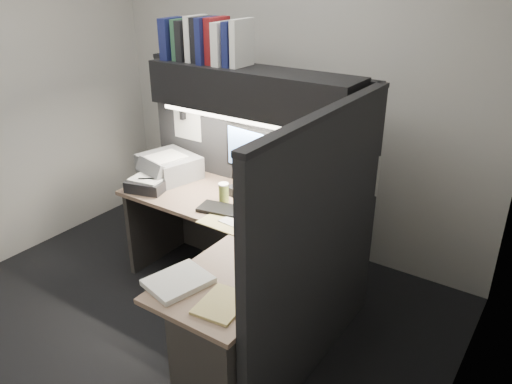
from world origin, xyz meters
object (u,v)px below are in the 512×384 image
overhead_shelf (251,91)px  printer (169,166)px  desk (222,290)px  coffee_cup (224,193)px  telephone (323,217)px  notebook_stack (148,184)px  monitor (253,171)px  keyboard (233,212)px

overhead_shelf → printer: 1.00m
desk → coffee_cup: bearing=126.0°
coffee_cup → printer: printer is taller
telephone → desk: bearing=-127.3°
overhead_shelf → printer: overhead_shelf is taller
desk → notebook_stack: bearing=158.8°
printer → notebook_stack: 0.29m
desk → monitor: size_ratio=3.24×
keyboard → printer: bearing=152.2°
printer → desk: bearing=-19.3°
desk → telephone: bearing=61.1°
overhead_shelf → desk: bearing=-68.2°
telephone → coffee_cup: (-0.74, -0.10, 0.02)m
telephone → coffee_cup: bearing=179.2°
desk → notebook_stack: notebook_stack is taller
telephone → printer: bearing=170.2°
monitor → telephone: bearing=-0.1°
monitor → telephone: 0.63m
keyboard → overhead_shelf: bearing=91.5°
notebook_stack → printer: bearing=98.3°
monitor → coffee_cup: monitor is taller
overhead_shelf → keyboard: overhead_shelf is taller
overhead_shelf → telephone: bearing=-10.4°
keyboard → printer: (-0.81, 0.24, 0.07)m
overhead_shelf → telephone: size_ratio=6.20×
coffee_cup → printer: size_ratio=0.31×
printer → telephone: bearing=12.1°
overhead_shelf → printer: size_ratio=3.56×
coffee_cup → desk: bearing=-54.0°
desk → printer: 1.29m
monitor → printer: 0.79m
telephone → overhead_shelf: bearing=161.2°
keyboard → notebook_stack: 0.77m
monitor → notebook_stack: 0.82m
telephone → notebook_stack: 1.36m
overhead_shelf → telephone: (0.65, -0.12, -0.72)m
coffee_cup → monitor: bearing=53.7°
overhead_shelf → keyboard: 0.83m
desk → overhead_shelf: (-0.30, 0.75, 1.06)m
monitor → telephone: size_ratio=2.10×
desk → keyboard: keyboard is taller
desk → telephone: size_ratio=6.80×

